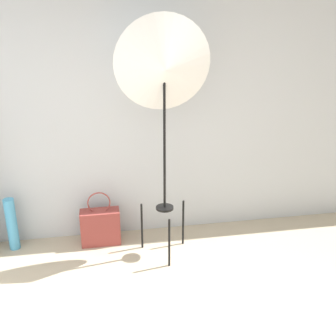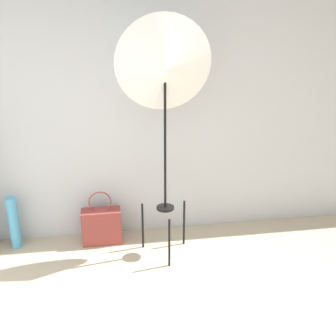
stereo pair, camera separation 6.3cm
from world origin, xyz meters
The scene contains 4 objects.
wall_back centered at (0.00, 2.33, 1.30)m, with size 8.00×0.05×2.60m.
photo_umbrella centered at (0.07, 1.84, 1.69)m, with size 0.81×0.40×2.12m.
tote_bag centered at (-0.52, 2.11, 0.18)m, with size 0.38×0.17×0.54m.
paper_roll centered at (-1.33, 2.16, 0.26)m, with size 0.10×0.10×0.51m.
Camera 2 is at (-0.41, -1.34, 2.03)m, focal length 42.00 mm.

